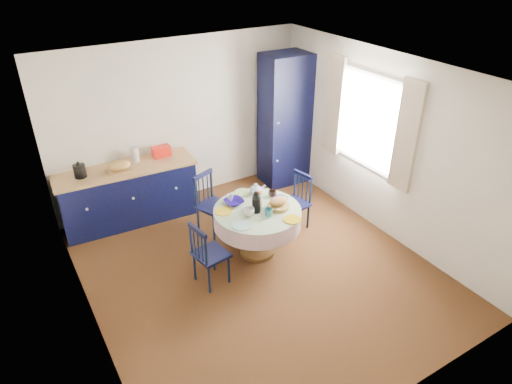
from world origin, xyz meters
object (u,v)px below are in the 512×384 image
mug_b (268,213)px  cobalt_bowl (234,202)px  mug_c (272,193)px  kitchen_counter (129,193)px  pantry_cabinet (285,121)px  dining_table (258,217)px  chair_right (296,201)px  chair_left (208,254)px  mug_d (230,198)px  chair_far (211,203)px  mug_a (249,212)px

mug_b → cobalt_bowl: size_ratio=0.45×
mug_b → mug_c: (0.31, 0.39, -0.01)m
kitchen_counter → mug_b: size_ratio=18.07×
pantry_cabinet → dining_table: (-1.47, -1.55, -0.52)m
kitchen_counter → chair_right: kitchen_counter is taller
chair_right → chair_left: bearing=-85.3°
chair_right → mug_d: 1.04m
chair_left → chair_far: size_ratio=0.96×
chair_left → cobalt_bowl: chair_left is taller
dining_table → cobalt_bowl: size_ratio=4.68×
pantry_cabinet → mug_b: (-1.44, -1.75, -0.35)m
mug_c → dining_table: bearing=-152.0°
kitchen_counter → chair_left: (0.37, -1.87, -0.02)m
mug_b → cobalt_bowl: (-0.23, 0.47, -0.02)m
pantry_cabinet → mug_b: 2.30m
mug_b → kitchen_counter: bearing=123.2°
mug_a → cobalt_bowl: mug_a is taller
chair_far → cobalt_bowl: size_ratio=3.63×
chair_left → mug_d: size_ratio=8.95×
chair_far → dining_table: bearing=-90.5°
dining_table → cobalt_bowl: bearing=126.3°
chair_left → mug_b: bearing=-98.2°
mug_d → chair_left: bearing=-136.8°
pantry_cabinet → dining_table: pantry_cabinet is taller
chair_far → mug_c: chair_far is taller
dining_table → cobalt_bowl: dining_table is taller
kitchen_counter → mug_c: size_ratio=17.72×
kitchen_counter → mug_a: kitchen_counter is taller
pantry_cabinet → chair_far: pantry_cabinet is taller
pantry_cabinet → chair_right: (-0.68, -1.30, -0.66)m
mug_c → cobalt_bowl: 0.54m
pantry_cabinet → mug_d: bearing=-141.5°
mug_c → chair_far: bearing=135.8°
cobalt_bowl → mug_b: bearing=-64.6°
chair_left → mug_a: chair_left is taller
mug_d → dining_table: bearing=-61.2°
kitchen_counter → mug_b: (1.22, -1.86, 0.28)m
dining_table → mug_b: 0.27m
kitchen_counter → mug_c: 2.14m
mug_a → mug_d: 0.44m
kitchen_counter → mug_c: bearing=-40.4°
chair_far → mug_d: 0.51m
chair_left → mug_a: bearing=-86.0°
dining_table → chair_right: bearing=17.3°
kitchen_counter → chair_right: (1.98, -1.41, -0.03)m
dining_table → mug_d: 0.45m
chair_right → cobalt_bowl: size_ratio=3.41×
dining_table → chair_far: 0.85m
chair_far → chair_right: size_ratio=1.06×
mug_a → kitchen_counter: bearing=120.7°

